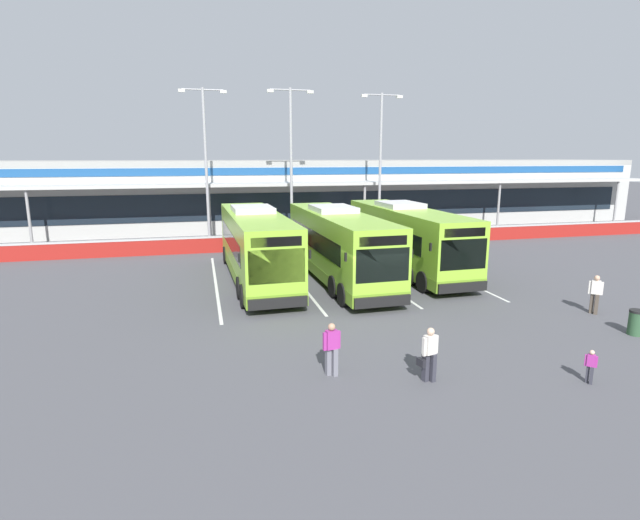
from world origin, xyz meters
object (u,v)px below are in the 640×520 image
Objects in this scene: litter_bin at (636,322)px; pedestrian_near_bin at (332,347)px; lamp_post_west at (206,157)px; pedestrian_in_dark_coat at (595,293)px; pedestrian_child at (591,365)px; coach_bus_centre at (406,239)px; coach_bus_leftmost at (256,247)px; pedestrian_with_handbag at (429,353)px; lamp_post_centre at (291,157)px; lamp_post_east at (380,157)px; coach_bus_left_centre at (338,246)px.

pedestrian_near_bin is at bearing -176.83° from litter_bin.
lamp_post_west reaches higher than litter_bin.
lamp_post_west is at bearing 126.71° from pedestrian_in_dark_coat.
pedestrian_in_dark_coat reaches higher than pedestrian_child.
pedestrian_in_dark_coat is (4.36, -9.28, -0.91)m from coach_bus_centre.
litter_bin is (14.62, -22.59, -5.82)m from lamp_post_west.
lamp_post_west is at bearing 100.79° from coach_bus_leftmost.
coach_bus_leftmost is 7.54× the size of pedestrian_in_dark_coat.
coach_bus_leftmost is at bearing 104.87° from pedestrian_with_handbag.
coach_bus_centre is 7.54× the size of pedestrian_near_bin.
pedestrian_in_dark_coat is at bearing -64.82° from coach_bus_centre.
pedestrian_with_handbag is 0.15× the size of lamp_post_west.
pedestrian_child is (-5.01, -5.34, -0.33)m from pedestrian_in_dark_coat.
lamp_post_centre is at bearing 99.70° from pedestrian_child.
pedestrian_near_bin is (-7.67, -12.36, -0.91)m from coach_bus_centre.
coach_bus_centre reaches higher than pedestrian_child.
pedestrian_child is at bearing -68.54° from lamp_post_west.
pedestrian_near_bin is 22.78m from lamp_post_centre.
coach_bus_left_centre is at bearing -119.28° from lamp_post_east.
pedestrian_in_dark_coat is 0.15× the size of lamp_post_centre.
lamp_post_east is (6.71, 11.97, 4.50)m from coach_bus_left_centre.
litter_bin is at bearing -99.58° from pedestrian_in_dark_coat.
pedestrian_in_dark_coat is at bearing -84.36° from lamp_post_east.
lamp_post_west is (-15.03, 20.15, 5.42)m from pedestrian_in_dark_coat.
coach_bus_centre reaches higher than pedestrian_with_handbag.
coach_bus_leftmost and coach_bus_centre have the same top height.
lamp_post_west reaches higher than pedestrian_child.
litter_bin is at bearing -86.01° from lamp_post_east.
pedestrian_child reaches higher than litter_bin.
coach_bus_left_centre reaches higher than litter_bin.
pedestrian_with_handbag is 9.18m from litter_bin.
lamp_post_centre reaches higher than pedestrian_near_bin.
pedestrian_in_dark_coat is at bearing 80.42° from litter_bin.
pedestrian_child is 5.43m from litter_bin.
lamp_post_centre is (2.90, 21.93, 5.42)m from pedestrian_near_bin.
lamp_post_centre reaches higher than coach_bus_centre.
lamp_post_west is 27.53m from litter_bin.
lamp_post_east reaches higher than pedestrian_in_dark_coat.
pedestrian_child is (-0.64, -14.62, -1.24)m from coach_bus_centre.
coach_bus_left_centre is at bearing 73.27° from pedestrian_near_bin.
coach_bus_left_centre and coach_bus_centre have the same top height.
lamp_post_centre reaches higher than pedestrian_in_dark_coat.
pedestrian_in_dark_coat is 0.15× the size of lamp_post_east.
pedestrian_child is 0.09× the size of lamp_post_east.
lamp_post_east is at bearing 83.19° from pedestrian_child.
pedestrian_child is 27.99m from lamp_post_west.
pedestrian_in_dark_coat is 0.15× the size of lamp_post_west.
pedestrian_child is (4.42, -1.21, -0.32)m from pedestrian_with_handbag.
coach_bus_leftmost is 15.66m from pedestrian_in_dark_coat.
pedestrian_in_dark_coat is 12.42m from pedestrian_near_bin.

